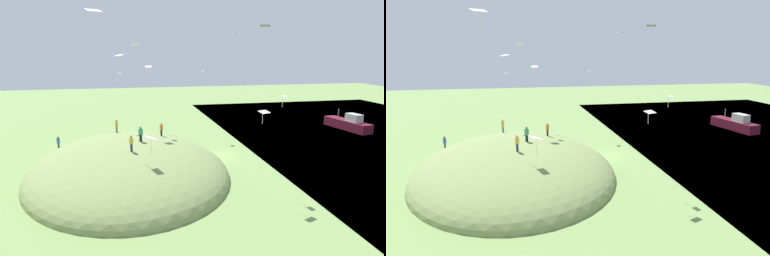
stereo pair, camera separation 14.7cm
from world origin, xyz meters
The scene contains 20 objects.
ground_plane centered at (0.00, 0.00, 0.00)m, with size 160.00×160.00×0.00m, color #6E8E4C.
grass_hill centered at (10.83, 3.58, 0.00)m, with size 21.03×26.67×6.34m, color #798B50.
boat_on_lake centered at (-25.08, -9.93, 0.95)m, with size 3.35×8.86×3.04m.
person_walking_path centered at (9.44, 2.74, 4.15)m, with size 0.64×0.64×1.65m.
person_on_hilltop centered at (19.13, -3.83, 1.93)m, with size 0.50×0.50×1.75m.
person_with_child centered at (12.10, -4.89, 3.50)m, with size 0.50×0.50×1.70m.
person_watching_kites centered at (6.79, -0.86, 3.73)m, with size 0.54×0.54×1.60m.
person_near_shore centered at (10.54, 6.19, 4.14)m, with size 0.54×0.54×1.65m.
kite_1 centered at (-0.51, 12.37, 7.72)m, with size 1.12×0.97×1.18m.
kite_2 centered at (9.50, 17.54, 7.28)m, with size 1.06×1.26×1.47m.
kite_3 centered at (-4.02, 8.96, 8.47)m, with size 0.71×0.83×1.12m.
kite_4 centered at (11.38, -5.08, 9.95)m, with size 0.95×1.09×1.08m.
kite_5 centered at (-6.29, -1.94, 15.69)m, with size 1.45×1.40×1.90m.
kite_7 centered at (7.57, -8.00, 10.50)m, with size 0.90×0.61×2.11m.
kite_8 centered at (11.35, 4.92, 12.25)m, with size 1.06×1.19×2.11m.
kite_9 centered at (9.49, -3.26, 13.42)m, with size 1.21×1.13×1.62m.
kite_11 centered at (0.42, 6.62, 14.28)m, with size 0.60×0.76×1.98m.
kite_12 centered at (12.73, 15.97, 15.21)m, with size 1.20×1.08×1.96m.
kite_13 centered at (-0.42, -10.06, 9.73)m, with size 0.60×0.71×1.24m.
kite_14 centered at (8.45, -4.75, 12.58)m, with size 0.77×0.89×2.19m.
Camera 2 is at (11.04, 39.28, 12.95)m, focal length 32.22 mm.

